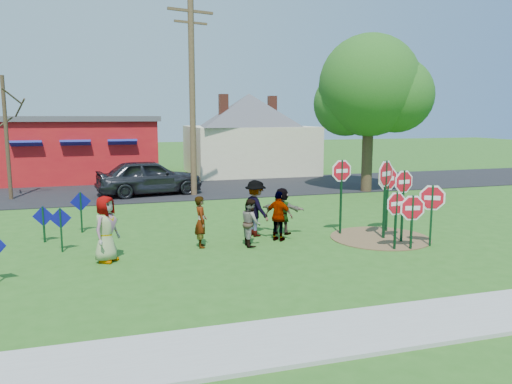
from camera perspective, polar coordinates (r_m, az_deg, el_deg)
ground at (r=15.94m, az=-2.04°, el=-5.59°), size 120.00×120.00×0.00m
sidewalk at (r=9.51m, az=9.47°, el=-15.66°), size 22.00×1.80×0.08m
road at (r=27.02m, az=-8.25°, el=0.31°), size 120.00×7.50×0.04m
dirt_patch at (r=16.75m, az=13.99°, el=-5.10°), size 3.20×3.20×0.03m
red_building at (r=33.04m, az=-19.54°, el=4.82°), size 9.40×7.69×3.90m
cream_house at (r=34.27m, az=-0.80°, el=7.06°), size 9.40×9.40×6.50m
stop_sign_a at (r=15.15m, az=15.72°, el=-1.80°), size 0.93×0.17×1.87m
stop_sign_b at (r=16.68m, az=9.74°, el=1.62°), size 0.99×0.11×2.64m
stop_sign_c at (r=16.09m, az=16.49°, el=0.29°), size 0.96×0.20×2.41m
stop_sign_d at (r=17.43m, az=14.82°, el=0.99°), size 1.10×0.21×2.39m
stop_sign_e at (r=15.35m, az=17.42°, el=-2.13°), size 1.01×0.22×1.78m
stop_sign_f at (r=15.93m, az=19.48°, el=-1.02°), size 0.95×0.50×2.02m
stop_sign_g at (r=16.36m, az=14.58°, el=1.17°), size 1.01×0.59×2.69m
blue_diamond_b at (r=15.54m, az=-21.41°, el=-3.49°), size 0.61×0.06×1.31m
blue_diamond_c at (r=16.95m, az=-23.12°, el=-2.98°), size 0.65×0.12×1.16m
blue_diamond_d at (r=17.86m, az=-19.39°, el=-1.66°), size 0.67×0.14×1.41m
person_a at (r=14.11m, az=-16.77°, el=-4.07°), size 0.98×1.06×1.82m
person_b at (r=15.11m, az=-6.31°, el=-3.40°), size 0.41×0.59×1.56m
person_c at (r=15.19m, az=-0.60°, el=-3.48°), size 0.57×0.72×1.46m
person_d at (r=16.39m, az=-0.05°, el=-1.87°), size 1.04×1.36×1.85m
person_e at (r=15.78m, az=2.63°, el=-2.79°), size 0.94×0.92×1.59m
person_f at (r=16.71m, az=2.99°, el=-2.17°), size 1.43×1.27×1.57m
suv at (r=25.33m, az=-12.08°, el=1.69°), size 5.39×2.81×1.75m
utility_pole at (r=24.72m, az=-7.30°, el=11.06°), size 2.27×0.70×9.44m
leafy_tree at (r=26.44m, az=13.08°, el=11.17°), size 5.64×5.14×8.01m
bare_tree_west at (r=25.90m, az=-26.73°, el=7.35°), size 1.80×1.80×5.76m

